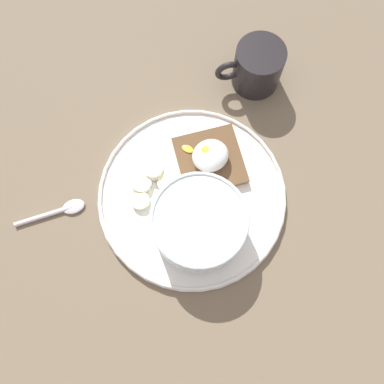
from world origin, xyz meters
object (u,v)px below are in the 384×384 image
Objects in this scene: toast_slice at (210,161)px; banana_slice_right at (141,201)px; banana_slice_front at (154,170)px; coffee_mug at (257,67)px; poached_egg at (210,155)px; banana_slice_back at (168,183)px; oatmeal_bowl at (199,224)px; banana_slice_left at (141,183)px; spoon at (59,211)px.

toast_slice is 2.98× the size of banana_slice_right.
banana_slice_front is 24.48cm from coffee_mug.
poached_egg is 1.72× the size of banana_slice_back.
banana_slice_left is (-4.68, 10.67, -2.99)cm from oatmeal_bowl.
banana_slice_left reaches higher than spoon.
poached_egg is 0.62× the size of coffee_mug.
banana_slice_left is (-2.69, -0.98, -0.16)cm from banana_slice_front.
toast_slice is 3.02× the size of banana_slice_back.
oatmeal_bowl is 4.06× the size of banana_slice_left.
banana_slice_back is (-7.70, -0.24, -2.55)cm from poached_egg.
toast_slice is 2.28cm from poached_egg.
banana_slice_front is 5.40cm from banana_slice_right.
oatmeal_bowl is 2.02× the size of poached_egg.
banana_slice_front is at bearing -4.92° from spoon.
banana_slice_back is at bearing -154.83° from coffee_mug.
oatmeal_bowl is 3.47× the size of banana_slice_back.
banana_slice_front is 1.01× the size of banana_slice_left.
oatmeal_bowl is at bearing -80.33° from banana_slice_front.
poached_egg reaches higher than banana_slice_front.
coffee_mug reaches higher than banana_slice_back.
coffee_mug is (14.41, 10.24, 2.38)cm from toast_slice.
banana_slice_back reaches higher than spoon.
toast_slice is 1.76× the size of poached_egg.
banana_slice_right is (-6.07, 8.13, -3.09)cm from oatmeal_bowl.
banana_slice_front reaches higher than banana_slice_left.
banana_slice_back is at bearing -70.69° from banana_slice_front.
banana_slice_back is (1.01, -2.88, -0.29)cm from banana_slice_front.
coffee_mug reaches higher than banana_slice_front.
banana_slice_back is at bearing -178.76° from toast_slice.
toast_slice is at bearing 1.24° from banana_slice_back.
banana_slice_back is 5.14cm from banana_slice_right.
banana_slice_back is at bearing -13.87° from spoon.
oatmeal_bowl is 28.59cm from coffee_mug.
oatmeal_bowl is at bearing -137.82° from coffee_mug.
banana_slice_front reaches higher than banana_slice_right.
toast_slice is 12.87cm from banana_slice_right.
spoon is (-13.65, 2.39, -1.26)cm from banana_slice_left.
banana_slice_right is 0.37× the size of coffee_mug.
coffee_mug reaches higher than poached_egg.
toast_slice is at bearing -17.19° from banana_slice_front.
banana_slice_left reaches higher than banana_slice_right.
coffee_mug is 0.99× the size of spoon.
toast_slice is 11.58cm from banana_slice_left.
toast_slice is at bearing -9.31° from spoon.
banana_slice_right is (-1.40, -2.54, -0.10)cm from banana_slice_left.
oatmeal_bowl is 12.16cm from banana_slice_front.
banana_slice_back is at bearing -178.22° from poached_egg.
banana_slice_front is 2.87cm from banana_slice_left.
oatmeal_bowl is at bearing -83.64° from banana_slice_back.
coffee_mug is 40.15cm from spoon.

